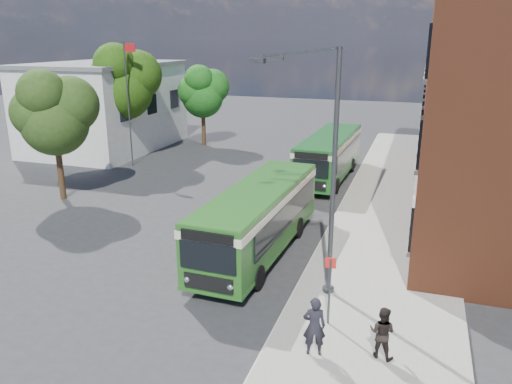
% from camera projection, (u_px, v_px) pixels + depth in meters
% --- Properties ---
extents(ground, '(120.00, 120.00, 0.00)m').
position_uv_depth(ground, '(220.00, 255.00, 22.18)').
color(ground, '#2B2C2E').
rests_on(ground, ground).
extents(pavement, '(6.00, 48.00, 0.15)m').
position_uv_depth(pavement, '(394.00, 213.00, 27.29)').
color(pavement, gray).
rests_on(pavement, ground).
extents(kerb_line, '(0.12, 48.00, 0.01)m').
position_uv_depth(kerb_line, '(339.00, 209.00, 28.23)').
color(kerb_line, beige).
rests_on(kerb_line, ground).
extents(white_building, '(9.40, 13.40, 7.30)m').
position_uv_depth(white_building, '(105.00, 106.00, 42.85)').
color(white_building, silver).
rests_on(white_building, ground).
extents(flagpole, '(0.95, 0.10, 9.00)m').
position_uv_depth(flagpole, '(129.00, 100.00, 36.26)').
color(flagpole, '#3A3C3F').
rests_on(flagpole, ground).
extents(street_lamp, '(2.96, 2.38, 9.00)m').
position_uv_depth(street_lamp, '(324.00, 171.00, 17.49)').
color(street_lamp, '#3A3C3F').
rests_on(street_lamp, ground).
extents(bus_stop_sign, '(0.35, 0.08, 2.52)m').
position_uv_depth(bus_stop_sign, '(330.00, 286.00, 16.23)').
color(bus_stop_sign, '#3A3C3F').
rests_on(bus_stop_sign, ground).
extents(bus_front, '(2.95, 10.49, 3.02)m').
position_uv_depth(bus_front, '(259.00, 214.00, 21.96)').
color(bus_front, '#265F1E').
rests_on(bus_front, ground).
extents(bus_rear, '(2.91, 10.52, 3.02)m').
position_uv_depth(bus_rear, '(329.00, 152.00, 33.80)').
color(bus_rear, '#1B5821').
rests_on(bus_rear, ground).
extents(pedestrian_a, '(0.78, 0.62, 1.88)m').
position_uv_depth(pedestrian_a, '(314.00, 326.00, 14.76)').
color(pedestrian_a, black).
rests_on(pedestrian_a, pavement).
extents(pedestrian_b, '(0.91, 0.78, 1.62)m').
position_uv_depth(pedestrian_b, '(382.00, 332.00, 14.66)').
color(pedestrian_b, black).
rests_on(pedestrian_b, pavement).
extents(tree_left, '(4.54, 4.32, 7.67)m').
position_uv_depth(tree_left, '(54.00, 112.00, 28.44)').
color(tree_left, '#352513').
rests_on(tree_left, ground).
extents(tree_mid, '(5.31, 5.04, 8.96)m').
position_uv_depth(tree_mid, '(123.00, 81.00, 38.05)').
color(tree_mid, '#352513').
rests_on(tree_mid, ground).
extents(tree_right, '(4.21, 4.01, 7.11)m').
position_uv_depth(tree_right, '(203.00, 91.00, 43.52)').
color(tree_right, '#352513').
rests_on(tree_right, ground).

